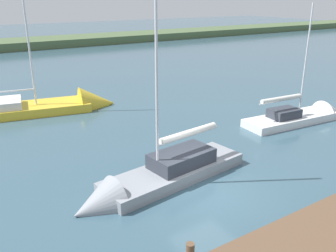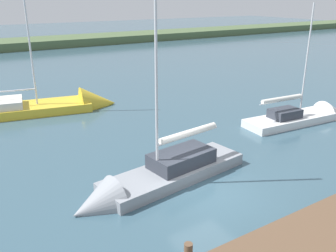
{
  "view_description": "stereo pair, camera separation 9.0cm",
  "coord_description": "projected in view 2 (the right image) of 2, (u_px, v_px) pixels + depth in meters",
  "views": [
    {
      "loc": [
        8.24,
        9.81,
        7.38
      ],
      "look_at": [
        0.04,
        -3.0,
        1.9
      ],
      "focal_mm": 38.65,
      "sensor_mm": 36.0,
      "label": 1
    },
    {
      "loc": [
        8.16,
        9.85,
        7.38
      ],
      "look_at": [
        0.04,
        -3.0,
        1.9
      ],
      "focal_mm": 38.65,
      "sensor_mm": 36.0,
      "label": 2
    }
  ],
  "objects": [
    {
      "name": "dock_pier",
      "position": [
        303.0,
        246.0,
        10.75
      ],
      "size": [
        24.9,
        1.9,
        0.76
      ],
      "primitive_type": "cube",
      "color": "brown",
      "rests_on": "ground_plane"
    },
    {
      "name": "sailboat_far_left",
      "position": [
        306.0,
        117.0,
        22.73
      ],
      "size": [
        7.73,
        2.5,
        7.87
      ],
      "rotation": [
        0.0,
        0.0,
        3.06
      ],
      "color": "white",
      "rests_on": "ground_plane"
    },
    {
      "name": "far_shoreline",
      "position": [
        3.0,
        49.0,
        53.08
      ],
      "size": [
        180.0,
        8.0,
        2.4
      ],
      "primitive_type": "cube",
      "color": "#4C603D",
      "rests_on": "ground_plane"
    },
    {
      "name": "ground_plane",
      "position": [
        209.0,
        192.0,
        14.44
      ],
      "size": [
        200.0,
        200.0,
        0.0
      ],
      "primitive_type": "plane",
      "color": "#385666"
    },
    {
      "name": "sailboat_mid_channel",
      "position": [
        53.0,
        108.0,
        24.62
      ],
      "size": [
        10.87,
        4.58,
        11.21
      ],
      "rotation": [
        0.0,
        0.0,
        2.95
      ],
      "color": "gold",
      "rests_on": "ground_plane"
    },
    {
      "name": "sailboat_near_dock",
      "position": [
        153.0,
        182.0,
        14.79
      ],
      "size": [
        8.2,
        2.92,
        9.49
      ],
      "rotation": [
        0.0,
        0.0,
        0.13
      ],
      "color": "gray",
      "rests_on": "ground_plane"
    }
  ]
}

